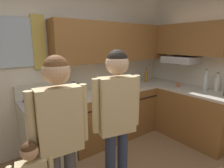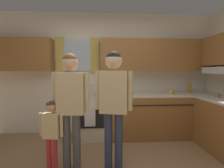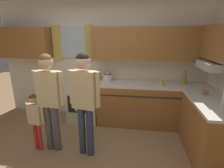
# 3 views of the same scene
# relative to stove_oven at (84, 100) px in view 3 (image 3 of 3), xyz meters

# --- Properties ---
(back_wall_unit) EXTENTS (4.60, 0.42, 2.60)m
(back_wall_unit) POSITION_rel_stove_oven_xyz_m (0.36, 0.27, 0.99)
(back_wall_unit) COLOR silver
(back_wall_unit) RESTS_ON ground
(kitchen_counter_run) EXTENTS (2.27, 1.81, 0.90)m
(kitchen_counter_run) POSITION_rel_stove_oven_xyz_m (1.76, -0.32, -0.02)
(kitchen_counter_run) COLOR brown
(kitchen_counter_run) RESTS_ON ground
(stove_oven) EXTENTS (0.64, 0.67, 1.10)m
(stove_oven) POSITION_rel_stove_oven_xyz_m (0.00, 0.00, 0.00)
(stove_oven) COLOR beige
(stove_oven) RESTS_ON ground
(bottle_oil_amber) EXTENTS (0.06, 0.06, 0.29)m
(bottle_oil_amber) POSITION_rel_stove_oven_xyz_m (2.10, 0.08, 0.54)
(bottle_oil_amber) COLOR #B27223
(bottle_oil_amber) RESTS_ON kitchen_counter_run
(cup_terracotta) EXTENTS (0.11, 0.07, 0.08)m
(cup_terracotta) POSITION_rel_stove_oven_xyz_m (2.26, -0.57, 0.47)
(cup_terracotta) COLOR #B76642
(cup_terracotta) RESTS_ON kitchen_counter_run
(mug_mustard_yellow) EXTENTS (0.12, 0.08, 0.09)m
(mug_mustard_yellow) POSITION_rel_stove_oven_xyz_m (1.64, -0.07, 0.48)
(mug_mustard_yellow) COLOR gold
(mug_mustard_yellow) RESTS_ON kitchen_counter_run
(stovetop_kettle) EXTENTS (0.27, 0.20, 0.21)m
(stovetop_kettle) POSITION_rel_stove_oven_xyz_m (0.51, 0.10, 0.53)
(stovetop_kettle) COLOR silver
(stovetop_kettle) RESTS_ON kitchen_counter_run
(adult_holding_child) EXTENTS (0.50, 0.22, 1.61)m
(adult_holding_child) POSITION_rel_stove_oven_xyz_m (-0.20, -1.13, 0.54)
(adult_holding_child) COLOR #4C4C51
(adult_holding_child) RESTS_ON ground
(adult_in_plaid) EXTENTS (0.50, 0.23, 1.64)m
(adult_in_plaid) POSITION_rel_stove_oven_xyz_m (0.38, -1.16, 0.56)
(adult_in_plaid) COLOR #2D3856
(adult_in_plaid) RESTS_ON ground
(small_child) EXTENTS (0.33, 0.13, 0.98)m
(small_child) POSITION_rel_stove_oven_xyz_m (-0.46, -1.17, 0.15)
(small_child) COLOR red
(small_child) RESTS_ON ground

